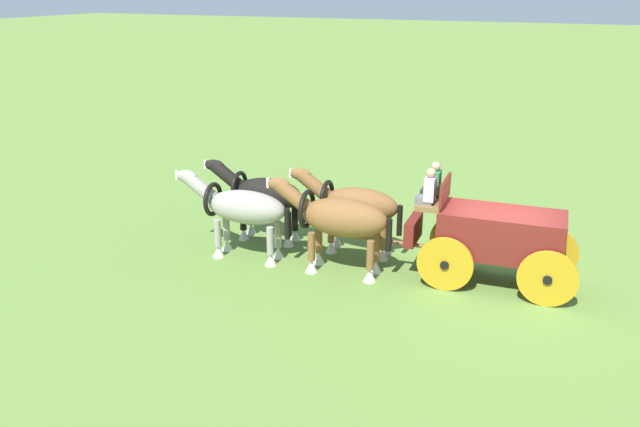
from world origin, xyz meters
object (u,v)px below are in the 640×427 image
(draft_horse_rear_off, at_px, (354,206))
(draft_horse_lead_off, at_px, (263,195))
(show_wagon, at_px, (493,234))
(draft_horse_rear_near, at_px, (339,219))
(draft_horse_lead_near, at_px, (241,209))

(draft_horse_rear_off, relative_size, draft_horse_lead_off, 1.03)
(show_wagon, bearing_deg, draft_horse_rear_near, 13.44)
(show_wagon, height_order, draft_horse_rear_near, show_wagon)
(draft_horse_lead_near, bearing_deg, draft_horse_rear_near, -176.88)
(show_wagon, relative_size, draft_horse_lead_off, 1.94)
(draft_horse_rear_near, bearing_deg, draft_horse_lead_off, -23.30)
(show_wagon, height_order, draft_horse_lead_near, show_wagon)
(draft_horse_rear_off, xyz_separation_m, draft_horse_lead_off, (2.60, 0.14, -0.01))
(draft_horse_rear_near, height_order, draft_horse_lead_off, draft_horse_rear_near)
(show_wagon, relative_size, draft_horse_lead_near, 1.82)
(draft_horse_rear_near, height_order, draft_horse_rear_off, draft_horse_rear_near)
(show_wagon, height_order, draft_horse_rear_off, show_wagon)
(show_wagon, xyz_separation_m, draft_horse_rear_off, (3.61, -0.45, 0.06))
(show_wagon, distance_m, draft_horse_rear_near, 3.63)
(show_wagon, distance_m, draft_horse_lead_off, 6.22)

